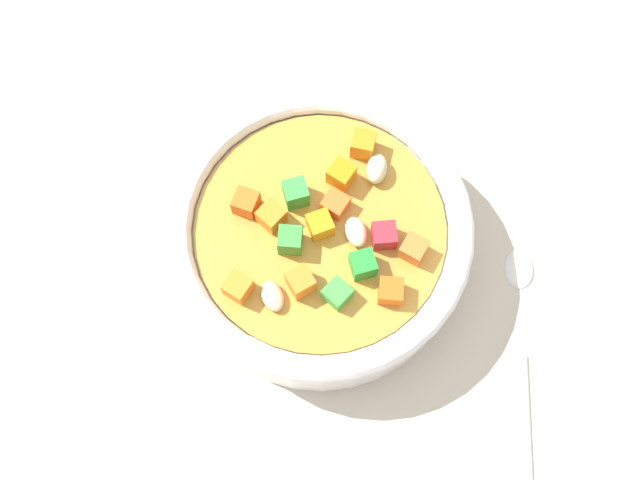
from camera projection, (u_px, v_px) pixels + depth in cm
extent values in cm
cube|color=#BAB2A0|center=(320.00, 257.00, 60.15)|extent=(140.00, 140.00, 2.00)
cylinder|color=white|center=(320.00, 242.00, 56.87)|extent=(20.42, 20.42, 4.96)
torus|color=white|center=(320.00, 228.00, 54.03)|extent=(20.94, 20.94, 1.75)
cylinder|color=#B78A34|center=(320.00, 230.00, 54.33)|extent=(17.23, 17.23, 0.40)
cube|color=green|center=(296.00, 193.00, 53.99)|extent=(2.09, 2.09, 1.86)
ellipsoid|color=beige|center=(357.00, 227.00, 53.63)|extent=(2.57, 2.19, 1.06)
cube|color=#D65C18|center=(391.00, 291.00, 51.95)|extent=(1.70, 1.70, 1.48)
ellipsoid|color=beige|center=(272.00, 296.00, 52.13)|extent=(2.60, 2.36, 0.92)
cube|color=orange|center=(271.00, 217.00, 53.59)|extent=(2.15, 2.15, 1.56)
cube|color=orange|center=(246.00, 203.00, 53.89)|extent=(1.80, 1.80, 1.61)
cube|color=orange|center=(341.00, 175.00, 54.52)|extent=(2.06, 2.06, 1.70)
cube|color=orange|center=(414.00, 249.00, 52.92)|extent=(2.00, 2.00, 1.43)
cube|color=green|center=(337.00, 293.00, 52.01)|extent=(2.16, 2.16, 1.28)
cube|color=red|center=(385.00, 232.00, 53.22)|extent=(1.92, 1.92, 1.57)
cube|color=#3A8D3A|center=(290.00, 240.00, 52.93)|extent=(1.72, 1.72, 1.79)
cube|color=orange|center=(238.00, 287.00, 51.98)|extent=(2.03, 2.03, 1.59)
ellipsoid|color=beige|center=(377.00, 169.00, 54.80)|extent=(2.18, 1.41, 1.45)
cube|color=orange|center=(301.00, 282.00, 52.01)|extent=(2.20, 2.20, 1.76)
cube|color=orange|center=(324.00, 231.00, 53.30)|extent=(2.14, 2.14, 1.50)
cube|color=orange|center=(335.00, 204.00, 54.10)|extent=(2.04, 2.04, 1.18)
cube|color=green|center=(363.00, 264.00, 52.43)|extent=(2.08, 2.08, 1.69)
cube|color=orange|center=(363.00, 144.00, 55.25)|extent=(1.63, 1.63, 1.73)
cylinder|color=silver|center=(528.00, 445.00, 54.37)|extent=(12.31, 2.41, 0.66)
ellipsoid|color=silver|center=(520.00, 267.00, 58.37)|extent=(3.37, 2.61, 0.93)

